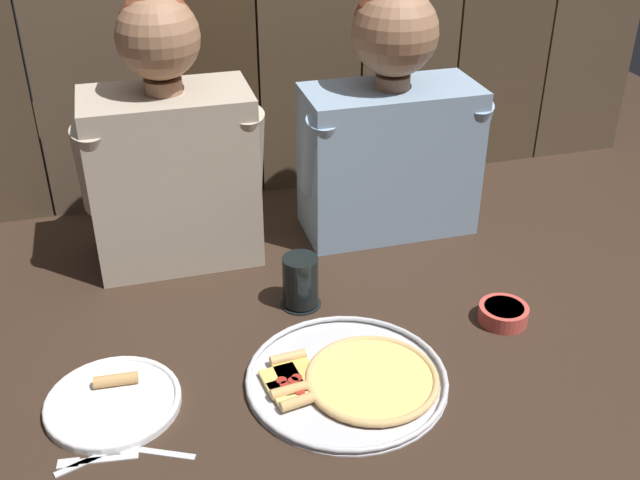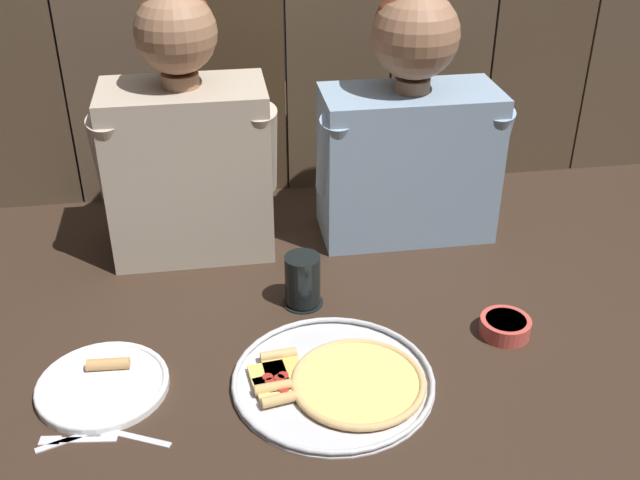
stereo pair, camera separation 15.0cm
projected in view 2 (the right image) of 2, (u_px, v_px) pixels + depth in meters
The scene contains 10 objects.
ground_plane at pixel (330, 343), 1.51m from camera, with size 3.20×3.20×0.00m, color #332319.
pizza_tray at pixel (339, 381), 1.39m from camera, with size 0.38×0.38×0.03m.
dinner_plate at pixel (103, 384), 1.39m from camera, with size 0.24×0.24×0.03m.
drinking_glass at pixel (303, 281), 1.60m from camera, with size 0.09×0.09×0.12m.
dipping_bowl at pixel (505, 326), 1.52m from camera, with size 0.10×0.10×0.04m.
table_fork at pixel (74, 440), 1.28m from camera, with size 0.13×0.03×0.01m.
table_knife at pixel (83, 435), 1.29m from camera, with size 0.15×0.07×0.01m.
table_spoon at pixel (120, 433), 1.29m from camera, with size 0.13×0.08×0.01m.
diner_left at pixel (186, 140), 1.69m from camera, with size 0.40×0.22×0.61m.
diner_right at pixel (410, 126), 1.76m from camera, with size 0.45×0.21×0.59m.
Camera 2 is at (-0.20, -1.18, 0.94)m, focal length 42.60 mm.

